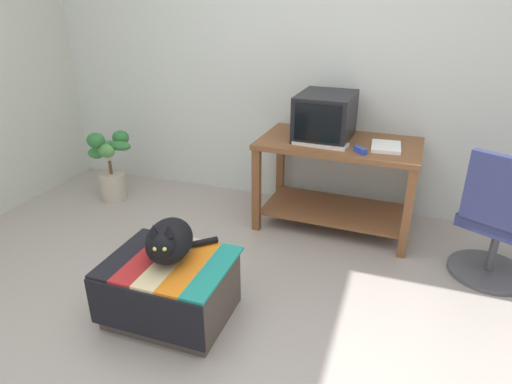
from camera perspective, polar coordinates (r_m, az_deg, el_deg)
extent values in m
plane|color=#9E9389|center=(2.52, -6.31, -19.28)|extent=(14.00, 14.00, 0.00)
cube|color=silver|center=(3.80, 6.62, 17.53)|extent=(8.00, 0.10, 2.60)
cube|color=brown|center=(3.42, 0.06, 0.20)|extent=(0.06, 0.06, 0.68)
cube|color=brown|center=(3.23, 19.05, -2.76)|extent=(0.06, 0.06, 0.68)
cube|color=brown|center=(3.77, 19.64, 1.08)|extent=(0.06, 0.06, 0.68)
cube|color=brown|center=(3.94, 3.20, 3.47)|extent=(0.06, 0.06, 0.68)
cube|color=brown|center=(3.63, 10.10, -2.28)|extent=(1.13, 0.61, 0.02)
cube|color=brown|center=(3.42, 10.78, 6.20)|extent=(1.23, 0.71, 0.04)
cube|color=black|center=(3.48, 8.85, 7.16)|extent=(0.30, 0.36, 0.02)
cube|color=black|center=(3.44, 9.02, 9.73)|extent=(0.42, 0.52, 0.34)
cube|color=black|center=(3.19, 7.96, 8.83)|extent=(0.33, 0.02, 0.27)
cube|color=beige|center=(3.29, 8.37, 6.23)|extent=(0.41, 0.19, 0.02)
cube|color=white|center=(3.32, 16.55, 5.67)|extent=(0.22, 0.28, 0.03)
cube|color=#4C4238|center=(2.64, -10.95, -12.29)|extent=(0.66, 0.51, 0.36)
cube|color=black|center=(2.44, -14.40, -15.22)|extent=(0.69, 0.01, 0.29)
cube|color=black|center=(2.67, -16.48, -7.63)|extent=(0.14, 0.55, 0.02)
cube|color=#AD2323|center=(2.60, -13.95, -8.25)|extent=(0.14, 0.55, 0.02)
cube|color=beige|center=(2.54, -11.28, -8.90)|extent=(0.14, 0.55, 0.02)
cube|color=orange|center=(2.48, -8.47, -9.56)|extent=(0.14, 0.55, 0.02)
cube|color=#1E897A|center=(2.42, -5.51, -10.22)|extent=(0.14, 0.55, 0.02)
ellipsoid|color=black|center=(2.51, -11.20, -6.19)|extent=(0.36, 0.44, 0.21)
sphere|color=black|center=(2.36, -12.04, -6.69)|extent=(0.14, 0.14, 0.14)
cylinder|color=black|center=(2.62, -8.21, -6.74)|extent=(0.25, 0.23, 0.04)
cone|color=black|center=(2.33, -13.16, -4.84)|extent=(0.06, 0.06, 0.06)
cone|color=black|center=(2.31, -11.28, -4.91)|extent=(0.06, 0.06, 0.06)
sphere|color=#C6D151|center=(2.31, -13.02, -7.22)|extent=(0.02, 0.02, 0.02)
sphere|color=#C6D151|center=(2.30, -11.81, -7.28)|extent=(0.02, 0.02, 0.02)
cylinder|color=#B7A893|center=(4.25, -18.08, 0.72)|extent=(0.23, 0.23, 0.24)
cylinder|color=brown|center=(4.19, -18.40, 3.04)|extent=(0.03, 0.03, 0.12)
ellipsoid|color=#2D7033|center=(4.03, -17.24, 5.76)|extent=(0.20, 0.11, 0.08)
ellipsoid|color=#2D7033|center=(4.15, -17.18, 6.78)|extent=(0.15, 0.14, 0.13)
ellipsoid|color=#38843D|center=(4.22, -18.55, 5.78)|extent=(0.17, 0.10, 0.08)
ellipsoid|color=#38843D|center=(4.23, -20.06, 4.80)|extent=(0.16, 0.12, 0.10)
ellipsoid|color=#2D7033|center=(4.07, -20.12, 6.31)|extent=(0.16, 0.14, 0.14)
ellipsoid|color=#4C8E42|center=(4.05, -18.92, 5.10)|extent=(0.17, 0.09, 0.13)
cylinder|color=#4C4C51|center=(3.42, 27.89, -9.10)|extent=(0.52, 0.52, 0.03)
cylinder|color=#4C4C51|center=(3.33, 28.51, -6.41)|extent=(0.05, 0.05, 0.34)
cube|color=navy|center=(3.24, 29.23, -3.19)|extent=(0.57, 0.57, 0.08)
cube|color=navy|center=(2.97, 29.02, 0.08)|extent=(0.36, 0.23, 0.44)
cube|color=#2342B7|center=(3.17, 13.41, 5.29)|extent=(0.10, 0.10, 0.04)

